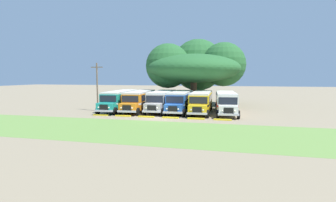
{
  "coord_description": "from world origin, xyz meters",
  "views": [
    {
      "loc": [
        8.95,
        -30.9,
        4.96
      ],
      "look_at": [
        0.0,
        4.58,
        1.6
      ],
      "focal_mm": 28.81,
      "sensor_mm": 36.0,
      "label": 1
    }
  ],
  "objects_px": {
    "parked_bus_slot_0": "(120,99)",
    "parked_bus_slot_3": "(180,100)",
    "utility_pole": "(97,85)",
    "parked_bus_slot_4": "(201,101)",
    "parked_bus_slot_5": "(226,102)",
    "parked_bus_slot_1": "(139,100)",
    "parked_bus_slot_2": "(162,100)",
    "broad_shade_tree": "(196,67)"
  },
  "relations": [
    {
      "from": "broad_shade_tree",
      "to": "utility_pole",
      "type": "height_order",
      "value": "broad_shade_tree"
    },
    {
      "from": "parked_bus_slot_0",
      "to": "broad_shade_tree",
      "type": "xyz_separation_m",
      "value": [
        9.53,
        11.15,
        5.1
      ]
    },
    {
      "from": "parked_bus_slot_3",
      "to": "utility_pole",
      "type": "relative_size",
      "value": 1.59
    },
    {
      "from": "parked_bus_slot_0",
      "to": "parked_bus_slot_4",
      "type": "height_order",
      "value": "same"
    },
    {
      "from": "parked_bus_slot_0",
      "to": "parked_bus_slot_3",
      "type": "bearing_deg",
      "value": 90.07
    },
    {
      "from": "parked_bus_slot_0",
      "to": "parked_bus_slot_1",
      "type": "distance_m",
      "value": 2.97
    },
    {
      "from": "parked_bus_slot_4",
      "to": "parked_bus_slot_5",
      "type": "bearing_deg",
      "value": 88.92
    },
    {
      "from": "parked_bus_slot_2",
      "to": "parked_bus_slot_4",
      "type": "bearing_deg",
      "value": 82.98
    },
    {
      "from": "parked_bus_slot_3",
      "to": "parked_bus_slot_4",
      "type": "relative_size",
      "value": 1.0
    },
    {
      "from": "parked_bus_slot_1",
      "to": "parked_bus_slot_3",
      "type": "relative_size",
      "value": 1.0
    },
    {
      "from": "parked_bus_slot_4",
      "to": "parked_bus_slot_5",
      "type": "distance_m",
      "value": 3.33
    },
    {
      "from": "parked_bus_slot_0",
      "to": "parked_bus_slot_1",
      "type": "relative_size",
      "value": 1.0
    },
    {
      "from": "parked_bus_slot_2",
      "to": "broad_shade_tree",
      "type": "height_order",
      "value": "broad_shade_tree"
    },
    {
      "from": "parked_bus_slot_2",
      "to": "parked_bus_slot_4",
      "type": "distance_m",
      "value": 5.73
    },
    {
      "from": "parked_bus_slot_3",
      "to": "broad_shade_tree",
      "type": "xyz_separation_m",
      "value": [
        0.61,
        10.57,
        5.1
      ]
    },
    {
      "from": "parked_bus_slot_1",
      "to": "parked_bus_slot_4",
      "type": "bearing_deg",
      "value": 87.22
    },
    {
      "from": "parked_bus_slot_3",
      "to": "parked_bus_slot_5",
      "type": "relative_size",
      "value": 0.99
    },
    {
      "from": "parked_bus_slot_0",
      "to": "utility_pole",
      "type": "relative_size",
      "value": 1.59
    },
    {
      "from": "parked_bus_slot_2",
      "to": "broad_shade_tree",
      "type": "bearing_deg",
      "value": 159.29
    },
    {
      "from": "parked_bus_slot_1",
      "to": "parked_bus_slot_2",
      "type": "distance_m",
      "value": 3.27
    },
    {
      "from": "parked_bus_slot_4",
      "to": "utility_pole",
      "type": "xyz_separation_m",
      "value": [
        -14.57,
        -2.09,
        2.09
      ]
    },
    {
      "from": "parked_bus_slot_4",
      "to": "parked_bus_slot_0",
      "type": "bearing_deg",
      "value": -90.34
    },
    {
      "from": "parked_bus_slot_5",
      "to": "broad_shade_tree",
      "type": "height_order",
      "value": "broad_shade_tree"
    },
    {
      "from": "parked_bus_slot_2",
      "to": "parked_bus_slot_5",
      "type": "relative_size",
      "value": 0.99
    },
    {
      "from": "parked_bus_slot_5",
      "to": "broad_shade_tree",
      "type": "bearing_deg",
      "value": -157.03
    },
    {
      "from": "parked_bus_slot_0",
      "to": "parked_bus_slot_1",
      "type": "height_order",
      "value": "same"
    },
    {
      "from": "parked_bus_slot_1",
      "to": "parked_bus_slot_3",
      "type": "distance_m",
      "value": 5.97
    },
    {
      "from": "parked_bus_slot_2",
      "to": "parked_bus_slot_5",
      "type": "xyz_separation_m",
      "value": [
        9.04,
        -0.37,
        0.0
      ]
    },
    {
      "from": "parked_bus_slot_3",
      "to": "utility_pole",
      "type": "bearing_deg",
      "value": -81.31
    },
    {
      "from": "parked_bus_slot_0",
      "to": "parked_bus_slot_5",
      "type": "relative_size",
      "value": 1.0
    },
    {
      "from": "parked_bus_slot_0",
      "to": "parked_bus_slot_3",
      "type": "xyz_separation_m",
      "value": [
        8.92,
        0.58,
        0.0
      ]
    },
    {
      "from": "parked_bus_slot_5",
      "to": "utility_pole",
      "type": "distance_m",
      "value": 18.15
    },
    {
      "from": "parked_bus_slot_1",
      "to": "parked_bus_slot_2",
      "type": "relative_size",
      "value": 1.0
    },
    {
      "from": "broad_shade_tree",
      "to": "utility_pole",
      "type": "bearing_deg",
      "value": -133.65
    },
    {
      "from": "parked_bus_slot_0",
      "to": "parked_bus_slot_1",
      "type": "bearing_deg",
      "value": 90.41
    },
    {
      "from": "parked_bus_slot_4",
      "to": "parked_bus_slot_3",
      "type": "bearing_deg",
      "value": -95.49
    },
    {
      "from": "parked_bus_slot_0",
      "to": "parked_bus_slot_2",
      "type": "relative_size",
      "value": 1.0
    },
    {
      "from": "parked_bus_slot_2",
      "to": "parked_bus_slot_4",
      "type": "xyz_separation_m",
      "value": [
        5.72,
        -0.44,
        0.0
      ]
    },
    {
      "from": "parked_bus_slot_0",
      "to": "parked_bus_slot_3",
      "type": "distance_m",
      "value": 8.94
    },
    {
      "from": "parked_bus_slot_4",
      "to": "utility_pole",
      "type": "height_order",
      "value": "utility_pole"
    },
    {
      "from": "parked_bus_slot_0",
      "to": "parked_bus_slot_5",
      "type": "bearing_deg",
      "value": 88.2
    },
    {
      "from": "parked_bus_slot_0",
      "to": "parked_bus_slot_5",
      "type": "xyz_separation_m",
      "value": [
        15.21,
        0.5,
        0.0
      ]
    }
  ]
}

